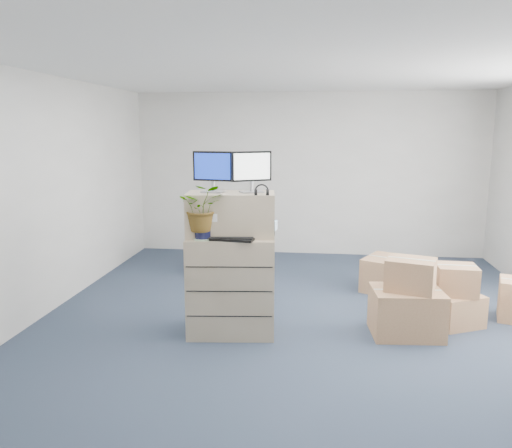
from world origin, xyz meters
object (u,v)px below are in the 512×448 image
at_px(water_bottle, 243,224).
at_px(potted_plant, 203,214).
at_px(office_chair, 222,247).
at_px(keyboard, 230,239).
at_px(monitor_right, 252,170).
at_px(filing_cabinet_lower, 231,285).
at_px(monitor_left, 213,169).

distance_m(water_bottle, potted_plant, 0.47).
bearing_deg(potted_plant, water_bottle, 32.36).
distance_m(water_bottle, office_chair, 2.58).
xyz_separation_m(keyboard, potted_plant, (-0.28, -0.01, 0.25)).
height_order(monitor_right, potted_plant, monitor_right).
distance_m(keyboard, office_chair, 2.74).
height_order(water_bottle, potted_plant, potted_plant).
relative_size(filing_cabinet_lower, monitor_left, 2.46).
distance_m(monitor_left, monitor_right, 0.40).
distance_m(monitor_right, potted_plant, 0.68).
xyz_separation_m(monitor_right, potted_plant, (-0.46, -0.25, -0.43)).
relative_size(keyboard, potted_plant, 0.94).
distance_m(filing_cabinet_lower, potted_plant, 0.85).
bearing_deg(monitor_right, filing_cabinet_lower, 172.59).
distance_m(keyboard, water_bottle, 0.27).
relative_size(keyboard, water_bottle, 1.94).
height_order(water_bottle, office_chair, water_bottle).
relative_size(water_bottle, potted_plant, 0.48).
distance_m(filing_cabinet_lower, monitor_left, 1.24).
height_order(monitor_left, water_bottle, monitor_left).
distance_m(monitor_right, keyboard, 0.75).
height_order(monitor_right, water_bottle, monitor_right).
bearing_deg(office_chair, keyboard, 74.64).
distance_m(monitor_left, water_bottle, 0.65).
xyz_separation_m(filing_cabinet_lower, water_bottle, (0.12, 0.06, 0.66)).
xyz_separation_m(filing_cabinet_lower, monitor_left, (-0.19, 0.05, 1.22)).
distance_m(monitor_right, water_bottle, 0.57).
relative_size(monitor_right, office_chair, 0.59).
xyz_separation_m(monitor_right, water_bottle, (-0.09, -0.02, -0.57)).
xyz_separation_m(keyboard, office_chair, (-0.59, 2.58, -0.71)).
xyz_separation_m(filing_cabinet_lower, keyboard, (0.02, -0.17, 0.54)).
height_order(monitor_left, office_chair, monitor_left).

